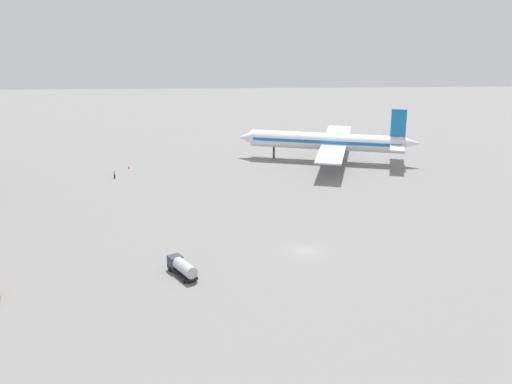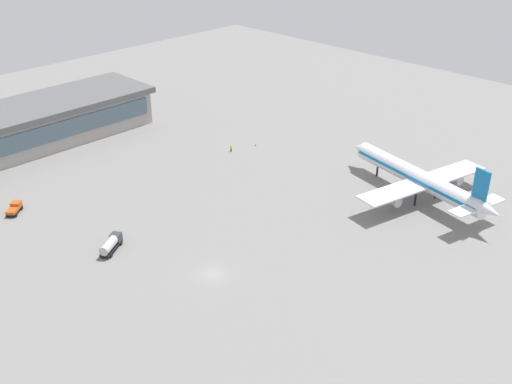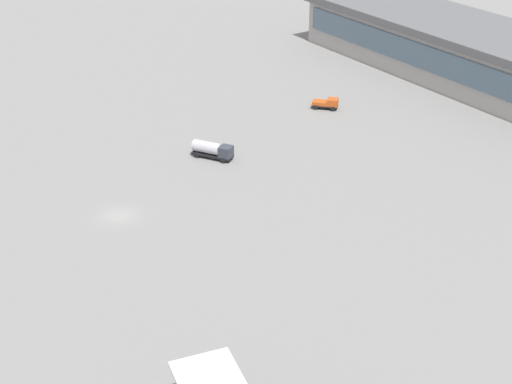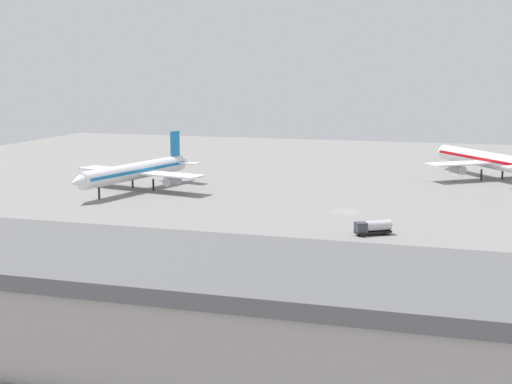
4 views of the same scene
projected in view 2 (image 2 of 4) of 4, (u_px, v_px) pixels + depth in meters
name	position (u px, v px, depth m)	size (l,w,h in m)	color
ground	(212.00, 274.00, 107.82)	(288.00, 288.00, 0.00)	gray
airplane_at_gate	(419.00, 178.00, 131.45)	(33.82, 41.54, 12.77)	white
pushback_tractor	(15.00, 208.00, 127.19)	(4.53, 4.37, 1.90)	black
fuel_truck	(111.00, 244.00, 114.03)	(6.37, 4.90, 2.50)	black
ground_crew_worker	(231.00, 148.00, 155.47)	(0.58, 0.40, 1.67)	#1E2338
safety_cone_near_gate	(256.00, 145.00, 158.83)	(0.44, 0.44, 0.60)	#EA590C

